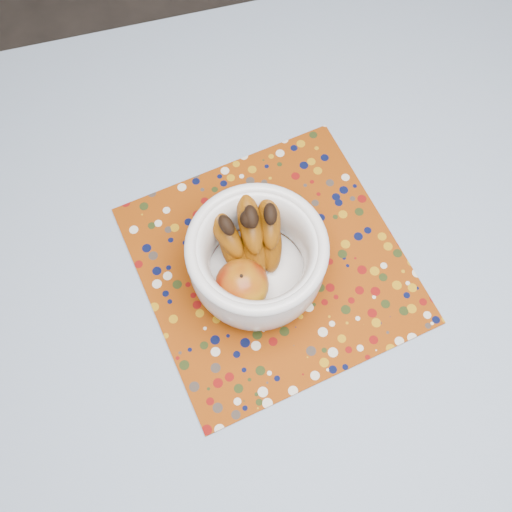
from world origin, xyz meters
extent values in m
plane|color=#2D2826|center=(0.00, 0.00, 0.00)|extent=(4.00, 4.00, 0.00)
cube|color=brown|center=(0.00, 0.00, 0.73)|extent=(1.20, 1.20, 0.04)
cylinder|color=brown|center=(-0.53, 0.53, 0.35)|extent=(0.06, 0.06, 0.71)
cylinder|color=brown|center=(0.53, 0.53, 0.35)|extent=(0.06, 0.06, 0.71)
cube|color=#6488A8|center=(0.00, 0.00, 0.76)|extent=(1.32, 1.32, 0.01)
cube|color=#7D3106|center=(-0.06, 0.11, 0.76)|extent=(0.46, 0.46, 0.00)
cylinder|color=white|center=(-0.09, 0.09, 0.77)|extent=(0.10, 0.10, 0.01)
cylinder|color=white|center=(-0.09, 0.09, 0.78)|extent=(0.15, 0.15, 0.01)
torus|color=white|center=(-0.09, 0.09, 0.88)|extent=(0.21, 0.21, 0.02)
ellipsoid|color=#6F1504|center=(-0.12, 0.07, 0.82)|extent=(0.08, 0.08, 0.07)
sphere|color=black|center=(-0.09, 0.13, 0.89)|extent=(0.03, 0.03, 0.03)
camera|label=1|loc=(-0.18, -0.23, 1.65)|focal=42.00mm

